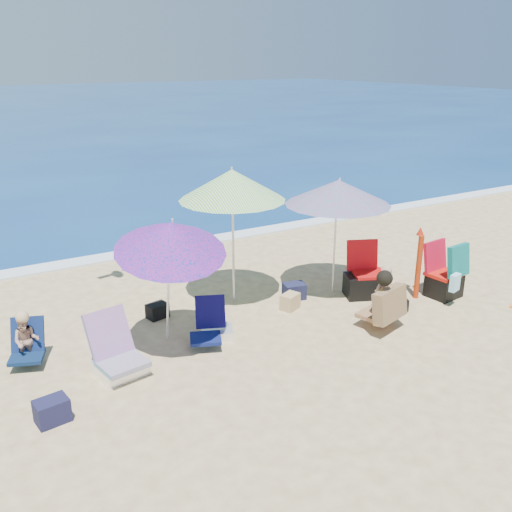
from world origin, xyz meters
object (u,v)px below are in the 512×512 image
chair_navy (213,328)px  person_center (385,299)px  umbrella_turquoise (338,192)px  umbrella_blue (171,237)px  camp_chair_right (446,277)px  umbrella_striped (232,185)px  furled_umbrella (419,260)px  camp_chair_left (362,280)px  chair_rainbow (118,358)px  person_left (26,340)px

chair_navy → person_center: (2.38, -0.98, 0.31)m
umbrella_turquoise → umbrella_blue: size_ratio=0.99×
camp_chair_right → person_center: bearing=-167.9°
umbrella_striped → umbrella_turquoise: bearing=-17.8°
furled_umbrella → chair_navy: bearing=174.1°
camp_chair_left → person_center: (-0.53, -1.13, 0.20)m
umbrella_blue → umbrella_striped: bearing=36.8°
chair_rainbow → person_left: (-0.97, 0.83, 0.14)m
umbrella_turquoise → chair_rainbow: umbrella_turquoise is taller
umbrella_striped → umbrella_blue: (-1.51, -1.13, -0.32)m
umbrella_blue → person_center: bearing=-17.0°
umbrella_turquoise → person_center: size_ratio=2.05×
furled_umbrella → person_left: 6.23m
umbrella_blue → chair_navy: size_ratio=2.39×
camp_chair_left → camp_chair_right: camp_chair_right is taller
umbrella_turquoise → person_left: (-5.06, 0.07, -1.43)m
furled_umbrella → camp_chair_left: size_ratio=1.31×
umbrella_striped → furled_umbrella: 3.40m
chair_navy → person_left: (-2.46, 0.60, 0.19)m
umbrella_turquoise → umbrella_blue: 3.27m
chair_navy → camp_chair_left: 2.92m
camp_chair_left → umbrella_striped: bearing=155.4°
chair_navy → furled_umbrella: bearing=-5.9°
chair_rainbow → camp_chair_left: 4.42m
furled_umbrella → chair_navy: 3.73m
chair_navy → person_left: 2.54m
umbrella_striped → person_center: (1.48, -2.05, -1.52)m
umbrella_blue → chair_rainbow: 1.72m
umbrella_turquoise → furled_umbrella: 1.79m
furled_umbrella → umbrella_blue: bearing=175.9°
umbrella_turquoise → camp_chair_left: umbrella_turquoise is taller
chair_rainbow → camp_chair_left: size_ratio=0.90×
umbrella_blue → person_center: size_ratio=2.08×
umbrella_striped → chair_rainbow: bearing=-151.6°
umbrella_striped → chair_navy: umbrella_striped is taller
umbrella_turquoise → person_center: 2.01m
umbrella_turquoise → chair_navy: umbrella_turquoise is taller
camp_chair_left → person_center: person_center is taller
person_center → camp_chair_right: bearing=12.1°
furled_umbrella → person_left: size_ratio=1.57×
chair_rainbow → umbrella_turquoise: bearing=10.4°
umbrella_striped → person_center: bearing=-54.2°
chair_navy → chair_rainbow: size_ratio=1.01×
chair_rainbow → camp_chair_right: 5.61m
umbrella_striped → camp_chair_left: bearing=-24.6°
camp_chair_left → person_center: bearing=-115.2°
umbrella_turquoise → camp_chair_right: (1.51, -1.14, -1.43)m
camp_chair_left → person_left: (-5.38, 0.45, 0.07)m
chair_rainbow → chair_navy: bearing=8.8°
umbrella_blue → furled_umbrella: umbrella_blue is taller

